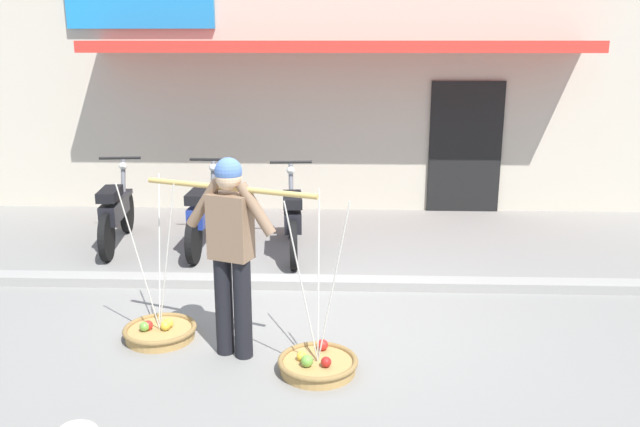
{
  "coord_description": "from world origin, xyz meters",
  "views": [
    {
      "loc": [
        0.39,
        -5.91,
        2.59
      ],
      "look_at": [
        0.13,
        0.6,
        0.85
      ],
      "focal_mm": 36.59,
      "sensor_mm": 36.0,
      "label": 1
    }
  ],
  "objects_px": {
    "fruit_vendor": "(231,245)",
    "motorcycle_second_in_row": "(204,214)",
    "fruit_basket_left_side": "(318,363)",
    "motorcycle_nearest_shop": "(116,212)",
    "motorcycle_third_in_row": "(292,218)",
    "fruit_basket_right_side": "(160,331)"
  },
  "relations": [
    {
      "from": "fruit_vendor",
      "to": "motorcycle_second_in_row",
      "type": "distance_m",
      "value": 3.06
    },
    {
      "from": "fruit_basket_left_side",
      "to": "motorcycle_second_in_row",
      "type": "xyz_separation_m",
      "value": [
        -1.57,
        3.16,
        0.38
      ]
    },
    {
      "from": "fruit_vendor",
      "to": "fruit_basket_left_side",
      "type": "distance_m",
      "value": 1.18
    },
    {
      "from": "fruit_vendor",
      "to": "fruit_basket_left_side",
      "type": "relative_size",
      "value": 1.17
    },
    {
      "from": "fruit_vendor",
      "to": "motorcycle_nearest_shop",
      "type": "height_order",
      "value": "fruit_vendor"
    },
    {
      "from": "fruit_basket_left_side",
      "to": "motorcycle_third_in_row",
      "type": "height_order",
      "value": "fruit_basket_left_side"
    },
    {
      "from": "fruit_vendor",
      "to": "motorcycle_nearest_shop",
      "type": "bearing_deg",
      "value": 124.3
    },
    {
      "from": "fruit_basket_left_side",
      "to": "motorcycle_nearest_shop",
      "type": "xyz_separation_m",
      "value": [
        -2.73,
        3.23,
        0.38
      ]
    },
    {
      "from": "fruit_basket_right_side",
      "to": "motorcycle_second_in_row",
      "type": "distance_m",
      "value": 2.64
    },
    {
      "from": "motorcycle_third_in_row",
      "to": "motorcycle_nearest_shop",
      "type": "bearing_deg",
      "value": 174.66
    },
    {
      "from": "motorcycle_nearest_shop",
      "to": "motorcycle_second_in_row",
      "type": "xyz_separation_m",
      "value": [
        1.16,
        -0.06,
        0.0
      ]
    },
    {
      "from": "fruit_basket_right_side",
      "to": "motorcycle_second_in_row",
      "type": "relative_size",
      "value": 0.8
    },
    {
      "from": "fruit_vendor",
      "to": "motorcycle_third_in_row",
      "type": "height_order",
      "value": "fruit_vendor"
    },
    {
      "from": "fruit_basket_right_side",
      "to": "motorcycle_third_in_row",
      "type": "xyz_separation_m",
      "value": [
        0.99,
        2.46,
        0.38
      ]
    },
    {
      "from": "fruit_vendor",
      "to": "fruit_basket_right_side",
      "type": "bearing_deg",
      "value": 159.08
    },
    {
      "from": "motorcycle_third_in_row",
      "to": "fruit_basket_left_side",
      "type": "bearing_deg",
      "value": -81.63
    },
    {
      "from": "fruit_basket_left_side",
      "to": "motorcycle_nearest_shop",
      "type": "distance_m",
      "value": 4.24
    },
    {
      "from": "fruit_basket_right_side",
      "to": "fruit_basket_left_side",
      "type": "bearing_deg",
      "value": -20.96
    },
    {
      "from": "fruit_basket_left_side",
      "to": "motorcycle_second_in_row",
      "type": "bearing_deg",
      "value": 116.47
    },
    {
      "from": "fruit_basket_left_side",
      "to": "fruit_basket_right_side",
      "type": "bearing_deg",
      "value": 159.04
    },
    {
      "from": "fruit_vendor",
      "to": "motorcycle_third_in_row",
      "type": "bearing_deg",
      "value": 84.29
    },
    {
      "from": "motorcycle_third_in_row",
      "to": "fruit_basket_right_side",
      "type": "bearing_deg",
      "value": -111.96
    }
  ]
}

